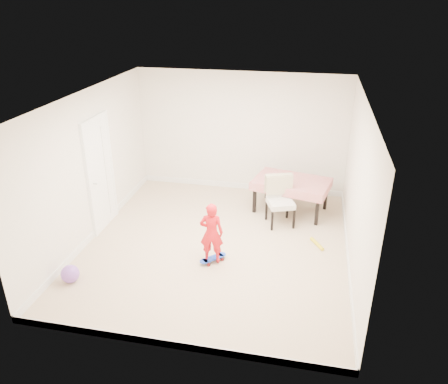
% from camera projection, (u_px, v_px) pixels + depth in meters
% --- Properties ---
extents(ground, '(5.00, 5.00, 0.00)m').
position_uv_depth(ground, '(216.00, 245.00, 7.69)').
color(ground, tan).
rests_on(ground, ground).
extents(ceiling, '(4.50, 5.00, 0.04)m').
position_uv_depth(ceiling, '(215.00, 99.00, 6.60)').
color(ceiling, white).
rests_on(ceiling, wall_back).
extents(wall_back, '(4.50, 0.04, 2.60)m').
position_uv_depth(wall_back, '(241.00, 133.00, 9.34)').
color(wall_back, silver).
rests_on(wall_back, ground).
extents(wall_front, '(4.50, 0.04, 2.60)m').
position_uv_depth(wall_front, '(167.00, 261.00, 4.94)').
color(wall_front, silver).
rests_on(wall_front, ground).
extents(wall_left, '(0.04, 5.00, 2.60)m').
position_uv_depth(wall_left, '(90.00, 167.00, 7.55)').
color(wall_left, silver).
rests_on(wall_left, ground).
extents(wall_right, '(0.04, 5.00, 2.60)m').
position_uv_depth(wall_right, '(356.00, 189.00, 6.73)').
color(wall_right, silver).
rests_on(wall_right, ground).
extents(door, '(0.11, 0.94, 2.11)m').
position_uv_depth(door, '(100.00, 175.00, 7.93)').
color(door, white).
rests_on(door, ground).
extents(baseboard_back, '(4.50, 0.02, 0.12)m').
position_uv_depth(baseboard_back, '(240.00, 186.00, 9.87)').
color(baseboard_back, white).
rests_on(baseboard_back, ground).
extents(baseboard_front, '(4.50, 0.02, 0.12)m').
position_uv_depth(baseboard_front, '(172.00, 344.00, 5.45)').
color(baseboard_front, white).
rests_on(baseboard_front, ground).
extents(baseboard_left, '(0.02, 5.00, 0.12)m').
position_uv_depth(baseboard_left, '(98.00, 229.00, 8.08)').
color(baseboard_left, white).
rests_on(baseboard_left, ground).
extents(baseboard_right, '(0.02, 5.00, 0.12)m').
position_uv_depth(baseboard_right, '(347.00, 256.00, 7.25)').
color(baseboard_right, white).
rests_on(baseboard_right, ground).
extents(dining_table, '(1.61, 1.22, 0.67)m').
position_uv_depth(dining_table, '(291.00, 195.00, 8.75)').
color(dining_table, '#AC0918').
rests_on(dining_table, ground).
extents(dining_chair, '(0.70, 0.75, 0.95)m').
position_uv_depth(dining_chair, '(281.00, 202.00, 8.19)').
color(dining_chair, silver).
rests_on(dining_chair, ground).
extents(skateboard, '(0.47, 0.48, 0.07)m').
position_uv_depth(skateboard, '(213.00, 259.00, 7.21)').
color(skateboard, blue).
rests_on(skateboard, ground).
extents(child, '(0.40, 0.29, 1.04)m').
position_uv_depth(child, '(212.00, 235.00, 6.98)').
color(child, red).
rests_on(child, ground).
extents(balloon, '(0.28, 0.28, 0.28)m').
position_uv_depth(balloon, '(70.00, 274.00, 6.67)').
color(balloon, '#8650C2').
rests_on(balloon, ground).
extents(foam_toy, '(0.26, 0.37, 0.06)m').
position_uv_depth(foam_toy, '(317.00, 244.00, 7.67)').
color(foam_toy, yellow).
rests_on(foam_toy, ground).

